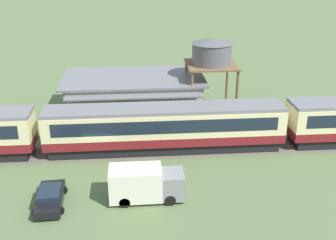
% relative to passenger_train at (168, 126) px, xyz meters
% --- Properties ---
extents(ground_plane, '(600.00, 600.00, 0.00)m').
position_rel_passenger_train_xyz_m(ground_plane, '(-6.03, -0.72, -2.28)').
color(ground_plane, '#566B42').
extents(passenger_train, '(65.15, 3.24, 4.11)m').
position_rel_passenger_train_xyz_m(passenger_train, '(0.00, 0.00, 0.00)').
color(passenger_train, maroon).
rests_on(passenger_train, ground_plane).
extents(railway_track, '(123.69, 3.60, 0.04)m').
position_rel_passenger_train_xyz_m(railway_track, '(10.10, 0.00, -2.27)').
color(railway_track, '#665B51').
rests_on(railway_track, ground_plane).
extents(station_building, '(15.11, 9.69, 4.03)m').
position_rel_passenger_train_xyz_m(station_building, '(-2.90, 9.53, -0.24)').
color(station_building, beige).
rests_on(station_building, ground_plane).
extents(water_tower, '(5.17, 5.17, 8.25)m').
position_rel_passenger_train_xyz_m(water_tower, '(5.27, 8.33, 4.39)').
color(water_tower, brown).
rests_on(water_tower, ground_plane).
extents(parked_car_black, '(2.31, 4.31, 1.27)m').
position_rel_passenger_train_xyz_m(parked_car_black, '(-9.05, -8.08, -1.68)').
color(parked_car_black, black).
rests_on(parked_car_black, ground_plane).
extents(delivery_truck_grey, '(5.37, 2.15, 2.53)m').
position_rel_passenger_train_xyz_m(delivery_truck_grey, '(-2.33, -7.88, -0.99)').
color(delivery_truck_grey, gray).
rests_on(delivery_truck_grey, ground_plane).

